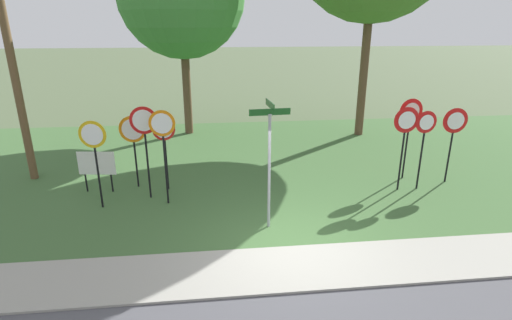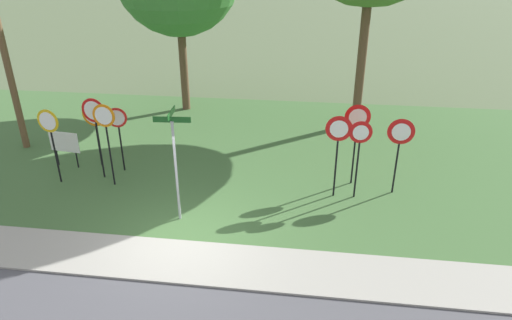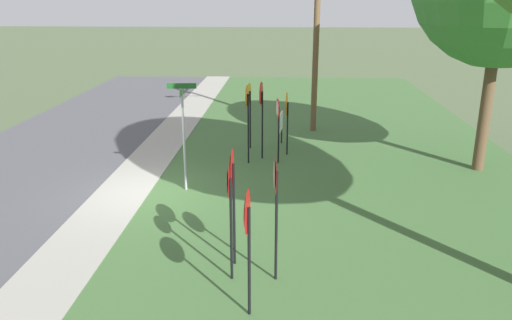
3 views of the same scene
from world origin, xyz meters
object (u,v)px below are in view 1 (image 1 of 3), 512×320
object	(u,v)px
stop_sign_far_right	(94,146)
utility_pole	(3,29)
yield_sign_near_left	(410,119)
notice_board	(97,165)
stop_sign_far_center	(165,139)
yield_sign_near_right	(406,129)
stop_sign_far_left	(163,137)
stop_sign_near_right	(133,136)
yield_sign_far_right	(425,132)
stop_sign_near_left	(145,132)
yield_sign_far_left	(454,128)
street_name_post	(269,156)

from	to	relation	value
stop_sign_far_right	utility_pole	xyz separation A→B (m)	(-2.76, 2.35, 2.86)
yield_sign_near_left	notice_board	size ratio (longest dim) A/B	2.09
stop_sign_far_center	yield_sign_near_right	size ratio (longest dim) A/B	0.87
stop_sign_far_left	yield_sign_near_right	distance (m)	6.85
stop_sign_far_left	yield_sign_near_right	xyz separation A→B (m)	(6.85, 0.19, -0.02)
stop_sign_near_right	yield_sign_far_right	size ratio (longest dim) A/B	0.93
stop_sign_near_left	yield_sign_far_left	distance (m)	9.19
yield_sign_near_left	yield_sign_near_right	size ratio (longest dim) A/B	1.03
yield_sign_near_right	utility_pole	world-z (taller)	utility_pole
utility_pole	notice_board	distance (m)	4.66
stop_sign_near_left	yield_sign_near_left	world-z (taller)	stop_sign_near_left
yield_sign_near_left	street_name_post	xyz separation A→B (m)	(-4.81, -2.70, -0.11)
notice_board	stop_sign_near_left	bearing A→B (deg)	-14.65
stop_sign_near_left	yield_sign_near_left	size ratio (longest dim) A/B	1.02
yield_sign_far_right	stop_sign_near_right	bearing A→B (deg)	169.41
street_name_post	utility_pole	world-z (taller)	utility_pole
stop_sign_far_left	utility_pole	distance (m)	5.75
yield_sign_far_right	street_name_post	distance (m)	5.18
stop_sign_far_center	stop_sign_far_right	bearing A→B (deg)	-156.37
stop_sign_near_right	stop_sign_far_left	world-z (taller)	stop_sign_far_left
stop_sign_near_right	street_name_post	distance (m)	4.69
utility_pole	stop_sign_far_center	bearing A→B (deg)	-16.07
stop_sign_far_center	yield_sign_near_left	xyz separation A→B (m)	(7.52, 0.06, 0.38)
stop_sign_far_center	notice_board	distance (m)	2.16
stop_sign_near_left	stop_sign_far_right	bearing A→B (deg)	-152.69
yield_sign_far_left	utility_pole	distance (m)	13.59
stop_sign_far_center	yield_sign_far_right	distance (m)	7.60
stop_sign_far_center	yield_sign_near_left	bearing A→B (deg)	-8.41
stop_sign_near_left	yield_sign_far_left	xyz separation A→B (m)	(9.19, 0.19, -0.18)
stop_sign_far_right	yield_sign_far_left	xyz separation A→B (m)	(10.42, 0.69, 0.01)
yield_sign_near_left	notice_board	distance (m)	9.62
stop_sign_far_right	yield_sign_near_right	world-z (taller)	yield_sign_near_right
stop_sign_near_left	stop_sign_far_right	xyz separation A→B (m)	(-1.23, -0.50, -0.19)
stop_sign_far_left	stop_sign_far_center	size ratio (longest dim) A/B	1.20
stop_sign_far_left	stop_sign_far_center	distance (m)	1.07
stop_sign_near_right	stop_sign_far_right	world-z (taller)	stop_sign_far_right
stop_sign_near_left	notice_board	xyz separation A→B (m)	(-1.58, 0.64, -1.13)
stop_sign_far_right	street_name_post	world-z (taller)	street_name_post
yield_sign_near_right	utility_pole	bearing A→B (deg)	168.99
stop_sign_far_left	notice_board	bearing A→B (deg)	156.26
stop_sign_near_right	yield_sign_far_left	bearing A→B (deg)	0.04
stop_sign_near_right	stop_sign_far_left	size ratio (longest dim) A/B	0.84
stop_sign_far_left	yield_sign_far_left	bearing A→B (deg)	7.44
yield_sign_near_left	yield_sign_far_right	size ratio (longest dim) A/B	1.08
stop_sign_far_left	yield_sign_near_right	size ratio (longest dim) A/B	1.05
stop_sign_far_center	utility_pole	distance (m)	5.54
yield_sign_near_left	yield_sign_far_left	xyz separation A→B (m)	(1.21, -0.45, -0.18)
stop_sign_far_left	street_name_post	world-z (taller)	street_name_post
stop_sign_far_left	notice_board	world-z (taller)	stop_sign_far_left
stop_sign_far_left	yield_sign_near_left	distance (m)	7.51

